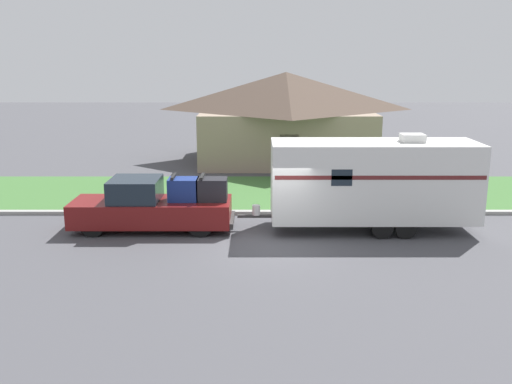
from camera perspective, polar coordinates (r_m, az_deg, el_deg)
name	(u,v)px	position (r m, az deg, el deg)	size (l,w,h in m)	color
ground_plane	(273,244)	(19.12, 1.75, -5.26)	(120.00, 120.00, 0.00)	#47474C
curb_strip	(270,212)	(22.68, 1.46, -2.05)	(80.00, 0.30, 0.14)	#999993
lawn_strip	(268,192)	(26.23, 1.25, -0.04)	(80.00, 7.00, 0.03)	#3D6B33
house_across_street	(285,115)	(34.15, 2.92, 7.68)	(10.59, 8.58, 5.23)	gray
pickup_truck	(153,206)	(20.79, -10.25, -1.39)	(5.79, 1.98, 2.02)	black
travel_trailer	(373,181)	(20.67, 11.60, 1.13)	(8.45, 2.36, 3.48)	black
mailbox	(428,185)	(24.12, 16.85, 0.68)	(0.48, 0.20, 1.36)	brown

